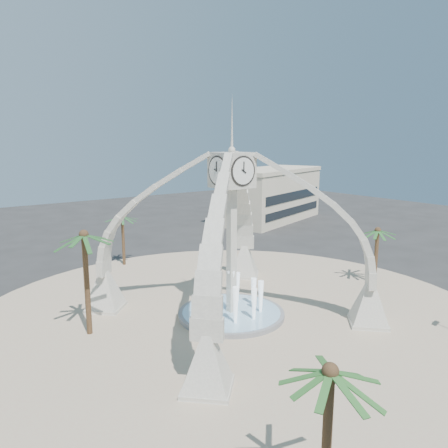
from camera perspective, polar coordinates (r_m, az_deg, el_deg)
ground at (r=33.78m, az=0.96°, el=-11.99°), size 140.00×140.00×0.00m
plaza at (r=33.77m, az=0.96°, el=-11.94°), size 40.00×40.00×0.06m
clock_tower at (r=31.82m, az=1.00°, el=-1.16°), size 17.94×17.94×16.30m
fountain at (r=33.67m, az=0.96°, el=-11.54°), size 8.00×8.00×3.62m
building_ne at (r=72.46m, az=6.25°, el=3.85°), size 21.87×14.17×8.60m
palm_east at (r=42.10m, az=19.44°, el=-0.87°), size 3.88×3.88×5.75m
palm_west at (r=30.20m, az=-17.83°, el=-1.56°), size 5.02×5.02×7.78m
palm_north at (r=46.93m, az=-13.15°, el=0.87°), size 3.81×3.81×5.90m
palm_south at (r=15.82m, az=13.70°, el=-18.46°), size 4.33×4.33×6.25m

